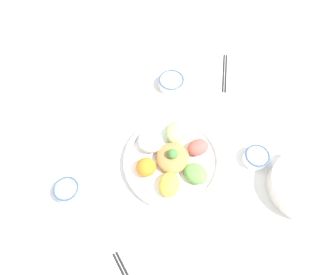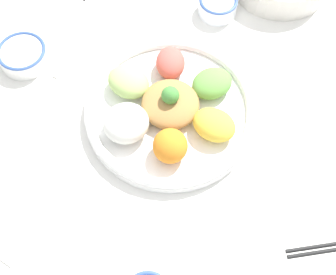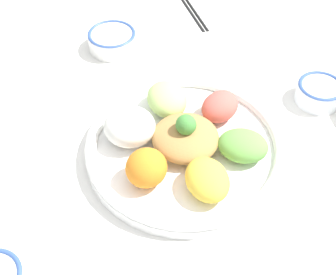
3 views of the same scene
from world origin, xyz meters
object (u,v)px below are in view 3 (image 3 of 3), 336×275
(salad_platter, at_px, (183,143))
(chopsticks_pair_near, at_px, (191,8))
(serving_spoon_extra, at_px, (159,64))
(rice_bowl_blue, at_px, (319,92))
(sauce_bowl_dark, at_px, (112,40))

(salad_platter, xyz_separation_m, chopsticks_pair_near, (-0.46, 0.06, -0.02))
(chopsticks_pair_near, bearing_deg, salad_platter, 157.78)
(salad_platter, xyz_separation_m, serving_spoon_extra, (-0.25, -0.03, -0.02))
(rice_bowl_blue, height_order, sauce_bowl_dark, same)
(sauce_bowl_dark, height_order, chopsticks_pair_near, sauce_bowl_dark)
(salad_platter, height_order, chopsticks_pair_near, salad_platter)
(salad_platter, distance_m, chopsticks_pair_near, 0.46)
(salad_platter, bearing_deg, rice_bowl_blue, 113.46)
(salad_platter, bearing_deg, chopsticks_pair_near, 172.64)
(rice_bowl_blue, distance_m, chopsticks_pair_near, 0.40)
(salad_platter, distance_m, rice_bowl_blue, 0.30)
(rice_bowl_blue, height_order, serving_spoon_extra, rice_bowl_blue)
(sauce_bowl_dark, bearing_deg, chopsticks_pair_near, 127.88)
(serving_spoon_extra, bearing_deg, chopsticks_pair_near, -121.26)
(sauce_bowl_dark, distance_m, chopsticks_pair_near, 0.23)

